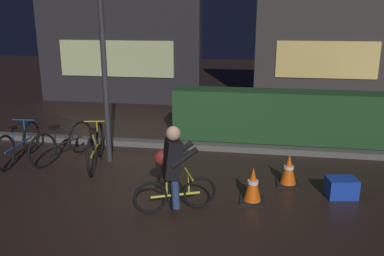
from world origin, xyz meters
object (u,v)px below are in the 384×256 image
parked_bike_left_mid (62,143)px  traffic_cone_far (289,170)px  traffic_cone_near (253,185)px  blue_crate (341,187)px  street_post (105,84)px  cyclist (173,169)px  parked_bike_center_left (96,147)px  parked_bike_leftmost (19,144)px

parked_bike_left_mid → traffic_cone_far: size_ratio=2.90×
traffic_cone_near → blue_crate: bearing=16.7°
street_post → parked_bike_left_mid: size_ratio=1.94×
blue_crate → cyclist: (-2.44, -0.85, 0.48)m
street_post → parked_bike_left_mid: bearing=-176.6°
parked_bike_center_left → traffic_cone_far: bearing=-108.9°
street_post → parked_bike_leftmost: (-1.68, -0.27, -1.14)m
street_post → parked_bike_center_left: (-0.15, -0.25, -1.13)m
street_post → traffic_cone_far: bearing=-9.9°
parked_bike_left_mid → blue_crate: (4.96, -0.85, -0.19)m
parked_bike_leftmost → parked_bike_left_mid: bearing=-78.5°
street_post → traffic_cone_near: street_post is taller
street_post → cyclist: 2.53m
parked_bike_center_left → street_post: bearing=-44.6°
parked_bike_left_mid → traffic_cone_far: 4.22m
parked_bike_center_left → traffic_cone_far: parked_bike_center_left is taller
traffic_cone_far → parked_bike_center_left: bearing=174.7°
parked_bike_center_left → traffic_cone_far: size_ratio=3.16×
traffic_cone_near → parked_bike_left_mid: bearing=161.0°
parked_bike_leftmost → cyclist: cyclist is taller
parked_bike_left_mid → traffic_cone_far: (4.19, -0.52, -0.08)m
street_post → parked_bike_leftmost: street_post is taller
traffic_cone_near → blue_crate: 1.40m
blue_crate → traffic_cone_near: bearing=-163.3°
parked_bike_leftmost → parked_bike_center_left: bearing=-93.4°
parked_bike_center_left → traffic_cone_near: bearing=-123.5°
street_post → blue_crate: 4.36m
traffic_cone_near → parked_bike_center_left: bearing=160.0°
traffic_cone_near → traffic_cone_far: bearing=52.2°
traffic_cone_far → cyclist: bearing=-144.7°
parked_bike_leftmost → cyclist: 3.63m
parked_bike_center_left → traffic_cone_near: (2.87, -1.05, -0.09)m
street_post → traffic_cone_far: street_post is taller
parked_bike_center_left → traffic_cone_near: parked_bike_center_left is taller
parked_bike_center_left → traffic_cone_far: 3.45m
parked_bike_leftmost → traffic_cone_near: bearing=-107.1°
street_post → blue_crate: (4.05, -0.90, -1.33)m
parked_bike_center_left → cyclist: bearing=-143.8°
parked_bike_center_left → traffic_cone_near: size_ratio=3.03×
parked_bike_leftmost → cyclist: bearing=-118.1°
traffic_cone_near → blue_crate: size_ratio=1.24×
traffic_cone_far → blue_crate: bearing=-22.9°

